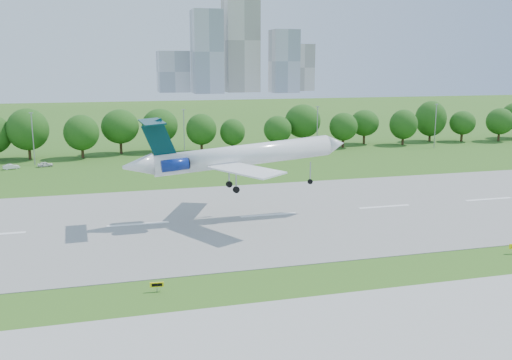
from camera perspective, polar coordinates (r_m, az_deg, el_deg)
name	(u,v)px	position (r m, az deg, el deg)	size (l,w,h in m)	color
ground	(153,289)	(62.32, -10.24, -10.64)	(600.00, 600.00, 0.00)	#265616
runway	(138,224)	(85.94, -11.71, -4.38)	(400.00, 45.00, 0.08)	gray
tree_line	(120,131)	(150.63, -13.41, 4.80)	(288.40, 8.40, 10.40)	#382314
light_poles	(111,135)	(140.63, -14.30, 4.34)	(175.90, 0.25, 12.19)	gray
skyline	(236,53)	(460.23, -2.01, 12.58)	(127.00, 52.00, 80.00)	#B2B2B7
airliner	(233,156)	(85.68, -2.32, 2.44)	(34.93, 25.38, 11.30)	white
taxi_sign_centre	(157,285)	(61.21, -9.89, -10.29)	(1.46, 0.30, 1.02)	gray
service_vehicle_a	(11,167)	(138.65, -23.29, 1.23)	(1.21, 3.48, 1.15)	silver
service_vehicle_b	(45,164)	(138.97, -20.33, 1.48)	(1.35, 3.35, 1.14)	silver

